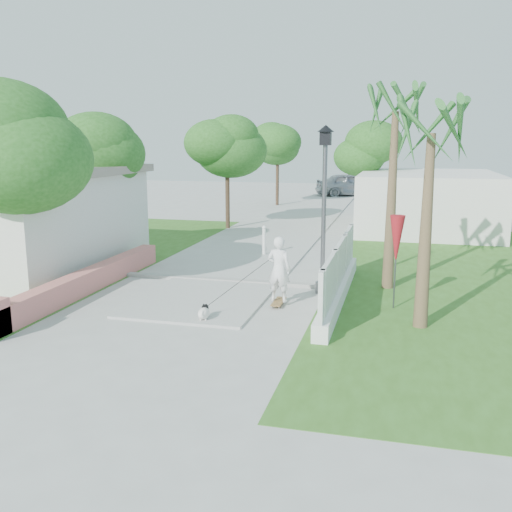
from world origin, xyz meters
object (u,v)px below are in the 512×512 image
(parked_car, at_px, (351,185))
(street_lamp, at_px, (324,203))
(bollard, at_px, (264,240))
(dog, at_px, (204,313))
(patio_umbrella, at_px, (397,241))
(skateboarder, at_px, (247,280))

(parked_car, bearing_deg, street_lamp, 165.39)
(bollard, xyz_separation_m, parked_car, (1.00, 22.88, 0.27))
(street_lamp, height_order, dog, street_lamp)
(dog, height_order, parked_car, parked_car)
(patio_umbrella, bearing_deg, skateboarder, -163.59)
(patio_umbrella, bearing_deg, bollard, 129.91)
(street_lamp, xyz_separation_m, parked_car, (-1.70, 27.38, -1.57))
(street_lamp, bearing_deg, bollard, 120.96)
(street_lamp, bearing_deg, parked_car, 93.55)
(bollard, distance_m, dog, 7.63)
(patio_umbrella, xyz_separation_m, parked_car, (-3.60, 28.38, -0.83))
(skateboarder, xyz_separation_m, dog, (-0.73, -1.10, -0.55))
(street_lamp, distance_m, parked_car, 27.48)
(patio_umbrella, bearing_deg, parked_car, 97.23)
(bollard, distance_m, patio_umbrella, 7.25)
(patio_umbrella, relative_size, parked_car, 0.46)
(skateboarder, distance_m, dog, 1.43)
(bollard, bearing_deg, street_lamp, -59.04)
(street_lamp, xyz_separation_m, bollard, (-2.70, 4.50, -1.84))
(street_lamp, relative_size, skateboarder, 2.26)
(street_lamp, bearing_deg, skateboarder, -127.39)
(skateboarder, distance_m, parked_car, 29.40)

